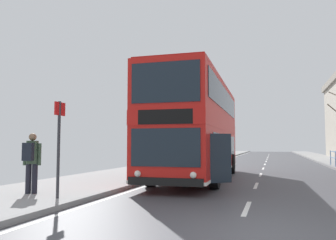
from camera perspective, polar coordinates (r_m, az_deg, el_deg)
ground at (r=6.33m, az=4.50°, el=-18.09°), size 15.80×140.00×0.20m
double_decker_bus_main at (r=15.38m, az=5.08°, el=-1.43°), size 3.40×10.88×4.37m
pedestrian_with_backpack at (r=10.66m, az=-22.08°, el=-6.00°), size 0.55×0.58×1.75m
bus_stop_sign_near at (r=9.54m, az=-17.96°, el=-2.91°), size 0.08×0.44×2.59m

